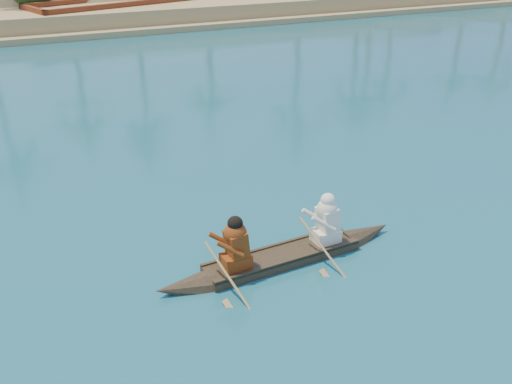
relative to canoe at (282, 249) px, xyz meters
name	(u,v)px	position (x,y,z in m)	size (l,w,h in m)	color
ground	(304,170)	(2.77, 4.00, -0.29)	(160.00, 160.00, 0.00)	navy
canoe	(282,249)	(0.00, 0.00, 0.00)	(5.58, 1.01, 1.53)	#3C3221
barge_mid	(116,14)	(3.51, 31.00, 0.37)	(12.00, 6.89, 1.90)	maroon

